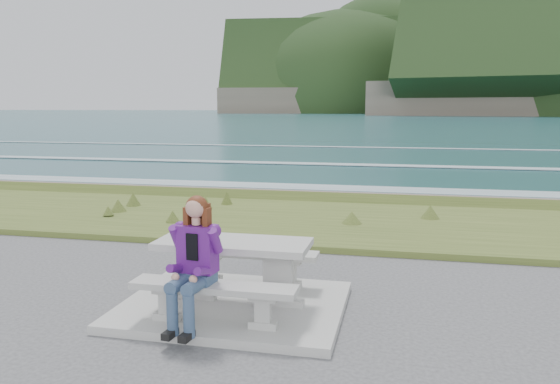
{
  "coord_description": "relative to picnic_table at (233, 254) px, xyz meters",
  "views": [
    {
      "loc": [
        1.91,
        -5.97,
        2.4
      ],
      "look_at": [
        0.3,
        1.2,
        1.26
      ],
      "focal_mm": 35.0,
      "sensor_mm": 36.0,
      "label": 1
    }
  ],
  "objects": [
    {
      "name": "seated_woman",
      "position": [
        -0.19,
        -0.83,
        -0.07
      ],
      "size": [
        0.45,
        0.72,
        1.39
      ],
      "rotation": [
        0.0,
        0.0,
        -0.11
      ],
      "color": "navy",
      "rests_on": "concrete_slab"
    },
    {
      "name": "concrete_slab",
      "position": [
        -0.0,
        0.0,
        -0.63
      ],
      "size": [
        2.6,
        2.1,
        0.1
      ],
      "primitive_type": "cube",
      "color": "#A9A8A3",
      "rests_on": "ground"
    },
    {
      "name": "ocean",
      "position": [
        -0.0,
        25.09,
        -2.42
      ],
      "size": [
        1600.0,
        1600.0,
        0.09
      ],
      "color": "#1E4E56",
      "rests_on": "ground"
    },
    {
      "name": "picnic_table",
      "position": [
        0.0,
        0.0,
        0.0
      ],
      "size": [
        1.8,
        0.75,
        0.75
      ],
      "color": "#A9A8A3",
      "rests_on": "concrete_slab"
    },
    {
      "name": "shore_drop",
      "position": [
        -0.0,
        7.9,
        -0.68
      ],
      "size": [
        160.0,
        0.8,
        2.2
      ],
      "primitive_type": "cube",
      "color": "brown",
      "rests_on": "ground"
    },
    {
      "name": "grass_verge",
      "position": [
        -0.0,
        5.0,
        -0.68
      ],
      "size": [
        160.0,
        4.5,
        0.22
      ],
      "primitive_type": "cube",
      "color": "#3D511E",
      "rests_on": "ground"
    },
    {
      "name": "bench_landward",
      "position": [
        0.0,
        -0.7,
        -0.23
      ],
      "size": [
        1.8,
        0.35,
        0.45
      ],
      "color": "#A9A8A3",
      "rests_on": "concrete_slab"
    },
    {
      "name": "bench_seaward",
      "position": [
        0.0,
        0.7,
        -0.23
      ],
      "size": [
        1.8,
        0.35,
        0.45
      ],
      "color": "#A9A8A3",
      "rests_on": "concrete_slab"
    }
  ]
}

